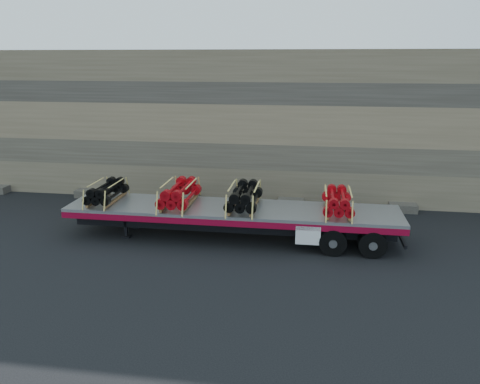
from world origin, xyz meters
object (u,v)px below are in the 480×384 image
object	(u,v)px
trailer	(232,223)
bundle_rear	(338,202)
bundle_front	(107,192)
bundle_midrear	(244,197)
bundle_midfront	(179,194)

from	to	relation	value
trailer	bundle_rear	distance (m)	4.01
bundle_front	bundle_midrear	size ratio (longest dim) A/B	0.89
bundle_front	bundle_midfront	bearing A→B (deg)	-0.00
bundle_front	bundle_midrear	distance (m)	5.41
trailer	bundle_midrear	distance (m)	1.13
bundle_front	bundle_rear	xyz separation A→B (m)	(8.82, 0.03, 0.01)
bundle_rear	bundle_midfront	bearing A→B (deg)	-180.00
trailer	bundle_front	bearing A→B (deg)	-180.00
trailer	bundle_front	xyz separation A→B (m)	(-4.94, -0.02, 0.98)
bundle_front	trailer	bearing A→B (deg)	0.00
bundle_midrear	bundle_rear	distance (m)	3.41
trailer	bundle_midrear	bearing A→B (deg)	-0.00
trailer	bundle_rear	xyz separation A→B (m)	(3.88, 0.01, 1.00)
bundle_rear	trailer	bearing A→B (deg)	180.00
trailer	bundle_midfront	bearing A→B (deg)	-180.00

